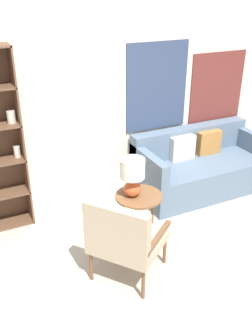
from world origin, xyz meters
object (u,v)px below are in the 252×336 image
object	(u,v)px
side_table	(139,199)
table_lamp	(132,175)
couch	(199,168)
armchair	(123,237)

from	to	relation	value
side_table	table_lamp	distance (m)	0.33
couch	armchair	bearing A→B (deg)	-145.47
side_table	couch	bearing A→B (deg)	25.05
armchair	couch	bearing A→B (deg)	34.53
armchair	couch	size ratio (longest dim) A/B	0.50
armchair	couch	world-z (taller)	armchair
couch	side_table	xyz separation A→B (m)	(-1.28, -0.60, 0.14)
side_table	table_lamp	bearing A→B (deg)	156.61
couch	table_lamp	size ratio (longest dim) A/B	4.06
armchair	side_table	distance (m)	0.78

